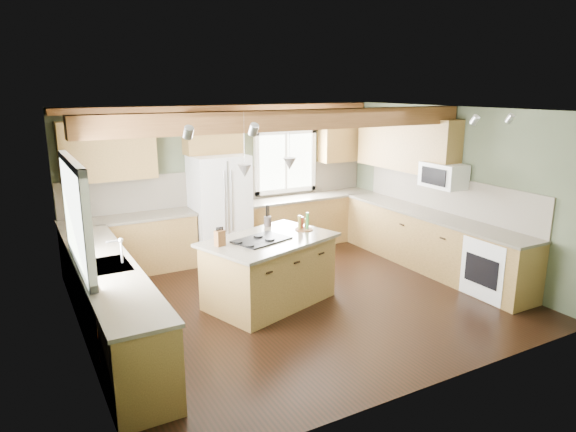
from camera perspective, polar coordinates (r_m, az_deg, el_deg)
floor at (r=7.28m, az=1.13°, el=-9.20°), size 5.60×5.60×0.00m
ceiling at (r=6.69m, az=1.24°, el=11.69°), size 5.60×5.60×0.00m
wall_back at (r=9.07m, az=-6.79°, el=3.99°), size 5.60×0.00×5.60m
wall_left at (r=6.02m, az=-22.56°, el=-2.26°), size 0.00×5.00×5.00m
wall_right at (r=8.60m, az=17.56°, el=2.86°), size 0.00×5.00×5.00m
ceiling_beam at (r=6.78m, az=0.80°, el=10.63°), size 5.55×0.26×0.26m
soffit_trim at (r=8.85m, az=-6.78°, el=11.82°), size 5.55×0.20×0.10m
backsplash_back at (r=9.08m, az=-6.74°, el=3.42°), size 5.58×0.03×0.58m
backsplash_right at (r=8.64m, az=17.21°, el=2.33°), size 0.03×3.70×0.58m
base_cab_back_left at (r=8.49m, az=-17.08°, el=-3.23°), size 2.02×0.60×0.88m
counter_back_left at (r=8.37m, az=-17.31°, el=-0.23°), size 2.06×0.64×0.04m
base_cab_back_right at (r=9.65m, az=2.24°, el=-0.53°), size 2.62×0.60×0.88m
counter_back_right at (r=9.55m, az=2.27°, el=2.14°), size 2.66×0.64×0.04m
base_cab_left at (r=6.38m, az=-19.18°, el=-9.24°), size 0.60×3.70×0.88m
counter_left at (r=6.22m, az=-19.52°, el=-5.34°), size 0.64×3.74×0.04m
base_cab_right at (r=8.62m, az=15.52°, el=-2.86°), size 0.60×3.70×0.88m
counter_right at (r=8.50m, az=15.72°, el=0.11°), size 0.64×3.74×0.04m
upper_cab_back_left at (r=8.27m, az=-19.39°, el=6.86°), size 1.40×0.35×0.90m
upper_cab_over_fridge at (r=8.69m, az=-8.36°, el=9.15°), size 0.96×0.35×0.70m
upper_cab_right at (r=9.02m, az=12.94°, el=7.85°), size 0.35×2.20×0.90m
upper_cab_back_corner at (r=9.93m, az=6.00°, el=8.68°), size 0.90×0.35×0.90m
window_left at (r=6.01m, az=-22.66°, el=0.17°), size 0.04×1.60×1.05m
window_back at (r=9.51m, az=-0.34°, el=6.08°), size 1.10×0.04×1.00m
sink at (r=6.22m, az=-19.53°, el=-5.30°), size 0.50×0.65×0.03m
faucet at (r=6.20m, az=-18.00°, el=-3.81°), size 0.02×0.02×0.28m
dishwasher at (r=5.23m, az=-16.42°, el=-14.54°), size 0.60×0.60×0.84m
oven at (r=7.80m, az=22.13°, el=-5.29°), size 0.60×0.72×0.84m
microwave at (r=8.36m, az=16.89°, el=4.35°), size 0.40×0.70×0.38m
pendant_left at (r=6.38m, az=-4.82°, el=5.02°), size 0.18×0.18×0.16m
pendant_right at (r=6.95m, az=0.18°, el=5.82°), size 0.18×0.18×0.16m
refrigerator at (r=8.70m, az=-7.59°, el=0.84°), size 0.90×0.74×1.80m
island at (r=7.02m, az=-2.11°, el=-6.25°), size 1.86×1.45×0.88m
island_top at (r=6.88m, az=-2.14°, el=-2.65°), size 2.00×1.59×0.04m
cooktop at (r=6.78m, az=-2.96°, el=-2.65°), size 0.82×0.67×0.02m
knife_block at (r=6.58m, az=-7.58°, el=-2.45°), size 0.14×0.12×0.20m
utensil_crock at (r=7.45m, az=-2.27°, el=-0.60°), size 0.14×0.14×0.14m
bottle_tray at (r=7.24m, az=1.78°, el=-0.65°), size 0.33×0.33×0.24m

